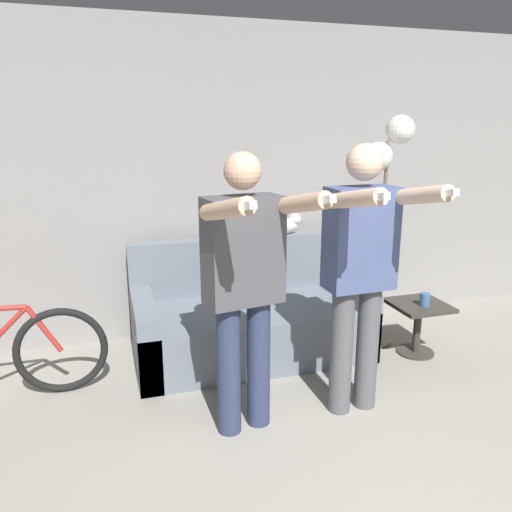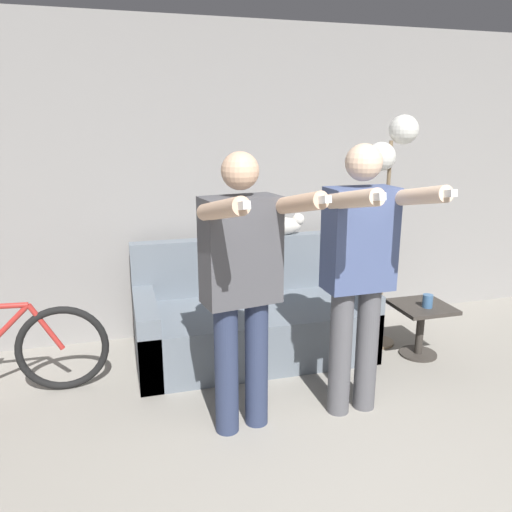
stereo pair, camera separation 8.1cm
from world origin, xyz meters
TOP-DOWN VIEW (x-y plane):
  - wall_back at (0.00, 3.14)m, footprint 10.00×0.05m
  - couch at (-0.22, 2.59)m, footprint 1.81×0.90m
  - person_left at (-0.54, 1.57)m, footprint 0.58×0.73m
  - person_right at (0.18, 1.57)m, footprint 0.49×0.68m
  - cat at (0.14, 2.92)m, footprint 0.50×0.13m
  - floor_lamp at (0.86, 2.45)m, footprint 0.40×0.26m
  - side_table at (1.05, 2.16)m, footprint 0.42×0.42m
  - cup at (1.06, 2.11)m, footprint 0.08×0.08m

SIDE VIEW (x-z plane):
  - couch at x=-0.22m, z-range -0.17..0.71m
  - side_table at x=1.05m, z-range 0.09..0.51m
  - cup at x=1.06m, z-range 0.42..0.53m
  - cat at x=0.14m, z-range 0.87..1.05m
  - person_left at x=-0.54m, z-range 0.13..1.78m
  - person_right at x=0.18m, z-range 0.13..1.82m
  - wall_back at x=0.00m, z-range 0.00..2.60m
  - floor_lamp at x=0.86m, z-range 0.58..2.44m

